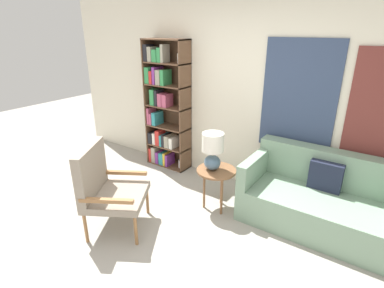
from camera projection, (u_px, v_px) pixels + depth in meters
ground_plane at (142, 256)px, 3.05m from camera, size 14.00×14.00×0.00m
wall_back at (243, 91)px, 4.07m from camera, size 6.40×0.08×2.70m
bookshelf at (164, 109)px, 4.74m from camera, size 0.72×0.30×2.01m
armchair at (104, 184)px, 3.30m from camera, size 0.87×0.88×0.99m
couch at (320, 200)px, 3.44m from camera, size 1.67×0.87×0.84m
side_table at (216, 174)px, 3.67m from camera, size 0.49×0.49×0.55m
table_lamp at (213, 149)px, 3.56m from camera, size 0.26×0.26×0.47m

